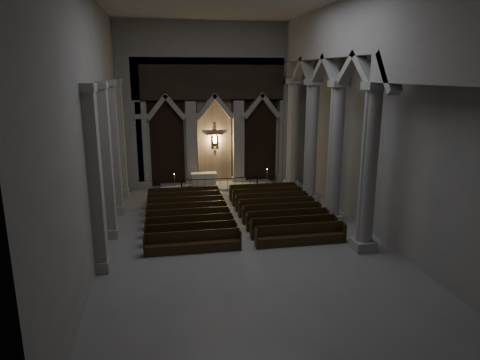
{
  "coord_description": "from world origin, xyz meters",
  "views": [
    {
      "loc": [
        -3.91,
        -20.58,
        8.4
      ],
      "look_at": [
        0.38,
        3.0,
        2.39
      ],
      "focal_mm": 32.0,
      "sensor_mm": 36.0,
      "label": 1
    }
  ],
  "objects": [
    {
      "name": "room",
      "position": [
        0.0,
        0.0,
        7.6
      ],
      "size": [
        24.0,
        24.1,
        12.0
      ],
      "color": "gray",
      "rests_on": "ground"
    },
    {
      "name": "sanctuary_wall",
      "position": [
        0.0,
        11.54,
        6.62
      ],
      "size": [
        14.0,
        0.77,
        12.0
      ],
      "color": "#A29F97",
      "rests_on": "ground"
    },
    {
      "name": "right_arcade",
      "position": [
        5.5,
        1.33,
        7.83
      ],
      "size": [
        1.0,
        24.0,
        12.0
      ],
      "color": "#A29F97",
      "rests_on": "ground"
    },
    {
      "name": "left_pilasters",
      "position": [
        -6.75,
        3.5,
        3.91
      ],
      "size": [
        0.6,
        13.0,
        8.03
      ],
      "color": "#A29F97",
      "rests_on": "ground"
    },
    {
      "name": "sanctuary_step",
      "position": [
        0.0,
        10.6,
        0.07
      ],
      "size": [
        8.5,
        2.6,
        0.15
      ],
      "primitive_type": "cube",
      "color": "#A29F97",
      "rests_on": "ground"
    },
    {
      "name": "altar",
      "position": [
        -1.0,
        10.6,
        0.64
      ],
      "size": [
        1.93,
        0.77,
        0.98
      ],
      "color": "beige",
      "rests_on": "sanctuary_step"
    },
    {
      "name": "altar_rail",
      "position": [
        -0.0,
        8.95,
        0.73
      ],
      "size": [
        5.58,
        0.09,
        1.1
      ],
      "color": "black",
      "rests_on": "ground"
    },
    {
      "name": "candle_stand_left",
      "position": [
        -3.21,
        9.39,
        0.39
      ],
      "size": [
        0.24,
        0.24,
        1.44
      ],
      "color": "#A56C32",
      "rests_on": "ground"
    },
    {
      "name": "candle_stand_right",
      "position": [
        3.49,
        8.99,
        0.44
      ],
      "size": [
        0.27,
        0.27,
        1.62
      ],
      "color": "#A56C32",
      "rests_on": "ground"
    },
    {
      "name": "pews",
      "position": [
        0.0,
        2.8,
        0.34
      ],
      "size": [
        10.06,
        8.73,
        1.04
      ],
      "color": "black",
      "rests_on": "ground"
    },
    {
      "name": "worshipper",
      "position": [
        1.93,
        6.23,
        0.55
      ],
      "size": [
        0.47,
        0.39,
        1.1
      ],
      "primitive_type": "imported",
      "rotation": [
        0.0,
        0.0,
        -0.37
      ],
      "color": "black",
      "rests_on": "ground"
    }
  ]
}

